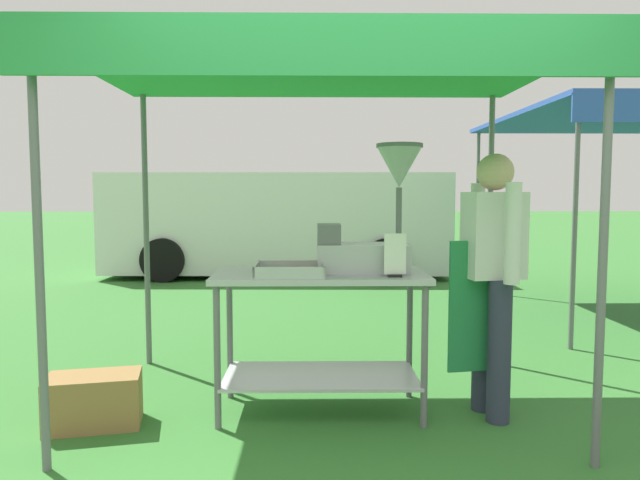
% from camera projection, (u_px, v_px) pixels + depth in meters
% --- Properties ---
extents(ground_plane, '(70.00, 70.00, 0.00)m').
position_uv_depth(ground_plane, '(329.00, 285.00, 8.71)').
color(ground_plane, '#33702D').
extents(stall_canopy, '(2.94, 2.03, 2.19)m').
position_uv_depth(stall_canopy, '(320.00, 75.00, 3.60)').
color(stall_canopy, slate).
rests_on(stall_canopy, ground).
extents(donut_cart, '(1.30, 0.62, 0.88)m').
position_uv_depth(donut_cart, '(320.00, 312.00, 3.62)').
color(donut_cart, '#B7B7BC').
rests_on(donut_cart, ground).
extents(donut_tray, '(0.41, 0.34, 0.07)m').
position_uv_depth(donut_tray, '(290.00, 272.00, 3.46)').
color(donut_tray, '#B7B7BC').
rests_on(donut_tray, donut_cart).
extents(donut_fryer, '(0.64, 0.28, 0.79)m').
position_uv_depth(donut_fryer, '(374.00, 221.00, 3.58)').
color(donut_fryer, '#B7B7BC').
rests_on(donut_fryer, donut_cart).
extents(menu_sign, '(0.13, 0.05, 0.26)m').
position_uv_depth(menu_sign, '(395.00, 258.00, 3.40)').
color(menu_sign, black).
rests_on(menu_sign, donut_cart).
extents(vendor, '(0.46, 0.54, 1.61)m').
position_uv_depth(vendor, '(492.00, 271.00, 3.53)').
color(vendor, '#2D3347').
rests_on(vendor, ground).
extents(supply_crate, '(0.58, 0.40, 0.31)m').
position_uv_depth(supply_crate, '(94.00, 401.00, 3.43)').
color(supply_crate, olive).
rests_on(supply_crate, ground).
extents(van_white, '(5.60, 2.20, 1.69)m').
position_uv_depth(van_white, '(278.00, 222.00, 9.89)').
color(van_white, white).
rests_on(van_white, ground).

